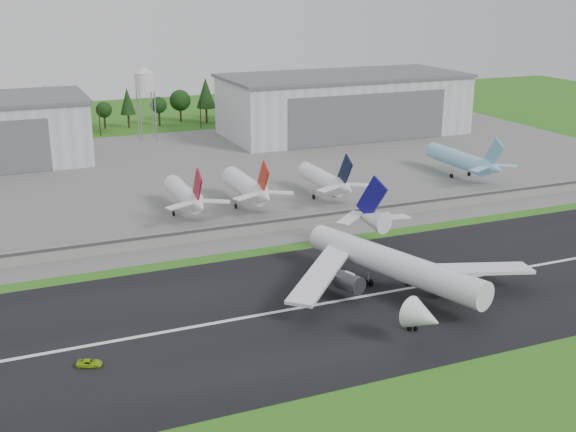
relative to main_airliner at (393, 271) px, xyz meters
name	(u,v)px	position (x,y,z in m)	size (l,w,h in m)	color
ground	(382,318)	(-7.90, -9.59, -4.89)	(600.00, 600.00, 0.00)	#255E16
runway	(358,298)	(-7.90, 0.41, -4.84)	(320.00, 60.00, 0.10)	black
runway_centerline	(358,297)	(-7.90, 0.41, -4.78)	(220.00, 1.00, 0.02)	white
apron	(204,174)	(-7.90, 110.41, -4.84)	(320.00, 150.00, 0.10)	slate
blast_fence	(276,225)	(-7.90, 45.40, -3.09)	(240.00, 0.61, 3.50)	gray
hangar_east	(343,104)	(67.10, 155.33, 7.73)	(102.00, 47.00, 25.20)	silver
water_tower	(145,79)	(-12.90, 175.41, 19.66)	(8.40, 8.40, 29.40)	#99999E
utility_poles	(152,132)	(-7.90, 190.41, -4.89)	(230.00, 3.00, 12.00)	black
treeline	(145,126)	(-7.90, 205.41, -4.89)	(320.00, 16.00, 22.00)	black
main_airliner	(393,271)	(0.00, 0.00, 0.00)	(54.24, 57.68, 18.17)	white
ground_vehicle	(89,363)	(-62.21, -7.03, -4.20)	(1.96, 4.24, 1.18)	#92C216
parked_jet_red_a	(187,196)	(-25.49, 66.92, 0.99)	(7.36, 31.29, 16.37)	white
parked_jet_red_b	(249,188)	(-7.44, 66.98, 1.34)	(7.36, 31.29, 16.74)	white
parked_jet_navy	(327,180)	(16.93, 66.92, 0.98)	(7.36, 31.29, 16.35)	white
parked_jet_skyblue	(464,160)	(69.23, 71.95, 1.11)	(7.36, 37.29, 16.55)	#87C8EA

